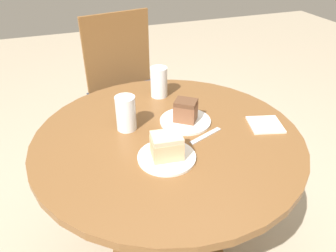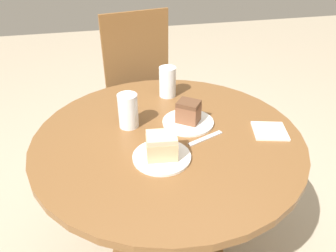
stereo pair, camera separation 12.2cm
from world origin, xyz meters
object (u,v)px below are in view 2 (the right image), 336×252
plate_near (188,122)px  glass_water (128,112)px  chair (145,87)px  cake_slice_far (162,146)px  plate_far (162,157)px  cake_slice_near (188,112)px  glass_lemonade (168,83)px

plate_near → glass_water: 0.24m
chair → cake_slice_far: 1.06m
plate_far → cake_slice_far: size_ratio=1.80×
cake_slice_near → plate_near: bearing=45.0°
plate_far → plate_near: bearing=53.0°
cake_slice_far → plate_far: bearing=90.0°
plate_far → glass_lemonade: size_ratio=1.45×
plate_near → plate_far: (-0.15, -0.20, 0.00)m
plate_near → glass_water: glass_water is taller
plate_far → glass_water: bearing=109.8°
chair → glass_water: size_ratio=6.84×
plate_near → glass_water: (-0.23, 0.03, 0.06)m
plate_near → cake_slice_far: bearing=-127.0°
chair → cake_slice_near: (0.05, -0.82, 0.27)m
cake_slice_near → plate_far: bearing=-127.0°
cake_slice_far → glass_water: bearing=109.8°
cake_slice_near → glass_lemonade: (-0.03, 0.26, 0.01)m
glass_water → cake_slice_near: bearing=-8.2°
cake_slice_near → glass_lemonade: glass_lemonade is taller
chair → cake_slice_far: bearing=-106.8°
cake_slice_near → glass_lemonade: 0.26m
cake_slice_near → glass_water: 0.23m
chair → glass_lemonade: chair is taller
chair → plate_near: (0.05, -0.82, 0.22)m
glass_lemonade → glass_water: (-0.21, -0.22, -0.00)m
glass_lemonade → glass_water: glass_lemonade is taller
plate_far → chair: bearing=84.2°
cake_slice_far → glass_lemonade: glass_lemonade is taller
chair → glass_water: 0.86m
cake_slice_far → glass_water: size_ratio=0.81×
chair → glass_lemonade: (0.02, -0.57, 0.28)m
cake_slice_near → glass_water: size_ratio=0.80×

